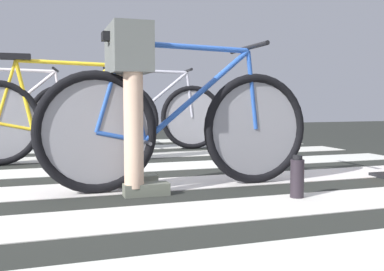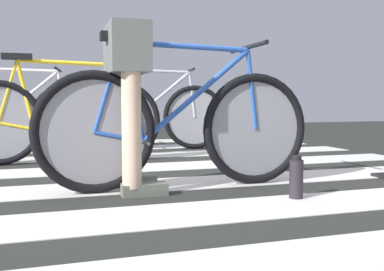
{
  "view_description": "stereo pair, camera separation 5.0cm",
  "coord_description": "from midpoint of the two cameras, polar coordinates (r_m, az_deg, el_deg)",
  "views": [
    {
      "loc": [
        -0.59,
        -2.85,
        0.56
      ],
      "look_at": [
        0.4,
        0.12,
        0.32
      ],
      "focal_mm": 41.31,
      "sensor_mm": 36.0,
      "label": 1
    },
    {
      "loc": [
        -0.54,
        -2.85,
        0.56
      ],
      "look_at": [
        0.4,
        0.12,
        0.32
      ],
      "focal_mm": 41.31,
      "sensor_mm": 36.0,
      "label": 2
    }
  ],
  "objects": [
    {
      "name": "ground",
      "position": [
        2.96,
        -6.33,
        -6.25
      ],
      "size": [
        18.0,
        14.0,
        0.02
      ],
      "color": "#282A26"
    },
    {
      "name": "crosswalk_markings",
      "position": [
        3.21,
        -8.33,
        -5.19
      ],
      "size": [
        5.38,
        5.76,
        0.0
      ],
      "color": "silver",
      "rests_on": "ground"
    },
    {
      "name": "cyclist_1_of_4",
      "position": [
        2.63,
        -7.75,
        6.52
      ],
      "size": [
        0.31,
        0.41,
        0.98
      ],
      "rotation": [
        0.0,
        0.0,
        -0.0
      ],
      "color": "beige",
      "rests_on": "ground"
    },
    {
      "name": "water_bottle",
      "position": [
        2.51,
        13.8,
        -5.37
      ],
      "size": [
        0.08,
        0.08,
        0.24
      ],
      "color": "#282229",
      "rests_on": "ground"
    },
    {
      "name": "bicycle_2_of_4",
      "position": [
        3.98,
        -16.13,
        2.08
      ],
      "size": [
        1.74,
        0.52,
        0.93
      ],
      "rotation": [
        0.0,
        0.0,
        -0.01
      ],
      "color": "black",
      "rests_on": "ground"
    },
    {
      "name": "bicycle_4_of_4",
      "position": [
        5.07,
        -21.62,
        2.42
      ],
      "size": [
        1.73,
        0.52,
        0.93
      ],
      "rotation": [
        0.0,
        0.0,
        -0.11
      ],
      "color": "black",
      "rests_on": "ground"
    },
    {
      "name": "bicycle_3_of_4",
      "position": [
        4.89,
        -5.28,
        2.65
      ],
      "size": [
        1.73,
        0.52,
        0.93
      ],
      "rotation": [
        0.0,
        0.0,
        -0.12
      ],
      "color": "black",
      "rests_on": "ground"
    },
    {
      "name": "bicycle_1_of_4",
      "position": [
        2.7,
        -1.18,
        1.23
      ],
      "size": [
        1.74,
        0.52,
        0.93
      ],
      "rotation": [
        0.0,
        0.0,
        -0.0
      ],
      "color": "black",
      "rests_on": "ground"
    }
  ]
}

